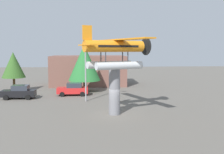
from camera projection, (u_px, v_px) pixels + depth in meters
ground_plane at (114, 114)px, 25.77m from camera, size 140.00×140.00×0.00m
display_pedestal at (114, 92)px, 25.53m from camera, size 1.10×1.10×4.47m
floatplane_monument at (116, 51)px, 25.18m from camera, size 7.17×9.96×4.00m
car_near_black at (19, 92)px, 33.76m from camera, size 4.20×2.02×1.76m
car_mid_red at (73, 89)px, 36.18m from camera, size 4.20×2.02×1.76m
streetlight_primary at (87, 66)px, 31.81m from camera, size 1.84×0.28×7.37m
storefront_building at (88, 70)px, 47.10m from camera, size 12.95×7.84×5.18m
tree_west at (13, 65)px, 39.14m from camera, size 3.44×3.44×5.94m
tree_east at (84, 63)px, 38.98m from camera, size 4.76×4.76×7.00m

